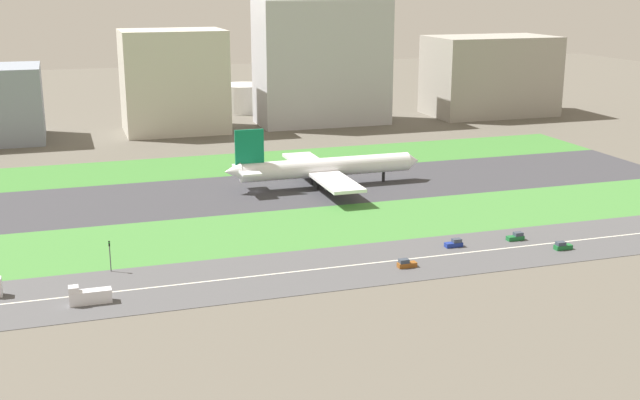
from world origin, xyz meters
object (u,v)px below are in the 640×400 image
at_px(airliner, 322,168).
at_px(car_3, 516,237).
at_px(cargo_warehouse, 490,76).
at_px(fuel_tank_east, 314,96).
at_px(truck_0, 89,296).
at_px(traffic_light, 110,254).
at_px(fuel_tank_west, 187,101).
at_px(car_2, 562,246).
at_px(hangar_building, 174,81).
at_px(car_0, 406,264).
at_px(fuel_tank_centre, 243,98).
at_px(car_1, 454,243).
at_px(office_tower, 322,62).

height_order(airliner, car_3, airliner).
xyz_separation_m(cargo_warehouse, fuel_tank_east, (-75.80, 45.00, -12.44)).
bearing_deg(truck_0, traffic_light, -106.93).
bearing_deg(airliner, traffic_light, -139.24).
bearing_deg(fuel_tank_west, car_2, -77.04).
xyz_separation_m(car_3, truck_0, (-104.75, -10.00, 0.75)).
bearing_deg(hangar_building, car_0, -82.59).
relative_size(traffic_light, cargo_warehouse, 0.12).
height_order(airliner, cargo_warehouse, cargo_warehouse).
bearing_deg(car_3, truck_0, -174.55).
height_order(car_2, fuel_tank_centre, fuel_tank_centre).
bearing_deg(cargo_warehouse, fuel_tank_centre, 158.38).
bearing_deg(traffic_light, fuel_tank_centre, 69.99).
height_order(hangar_building, cargo_warehouse, hangar_building).
relative_size(car_3, traffic_light, 0.61).
relative_size(car_0, fuel_tank_centre, 0.18).
xyz_separation_m(airliner, car_2, (36.55, -78.00, -5.31)).
height_order(cargo_warehouse, fuel_tank_east, cargo_warehouse).
relative_size(truck_0, hangar_building, 0.19).
relative_size(car_0, car_1, 1.00).
bearing_deg(car_2, car_1, -22.46).
height_order(fuel_tank_west, fuel_tank_east, fuel_tank_west).
bearing_deg(cargo_warehouse, fuel_tank_east, 149.30).
xyz_separation_m(car_3, fuel_tank_east, (18.20, 227.00, 5.60)).
height_order(airliner, car_2, airliner).
distance_m(traffic_light, office_tower, 205.51).
height_order(car_0, hangar_building, hangar_building).
height_order(office_tower, fuel_tank_centre, office_tower).
relative_size(car_2, hangar_building, 0.10).
bearing_deg(hangar_building, fuel_tank_east, 30.03).
relative_size(truck_0, fuel_tank_west, 0.44).
bearing_deg(car_3, car_0, -163.92).
bearing_deg(car_2, cargo_warehouse, -114.41).
relative_size(airliner, cargo_warehouse, 1.09).
distance_m(car_0, cargo_warehouse, 231.84).
relative_size(car_3, car_0, 1.00).
relative_size(office_tower, fuel_tank_west, 3.07).
bearing_deg(cargo_warehouse, truck_0, -135.99).
relative_size(car_2, office_tower, 0.08).
xyz_separation_m(car_3, car_0, (-34.68, -10.00, 0.00)).
bearing_deg(car_1, traffic_light, 174.43).
height_order(truck_0, car_1, truck_0).
distance_m(office_tower, fuel_tank_west, 74.25).
bearing_deg(fuel_tank_west, airliner, -83.54).
bearing_deg(airliner, hangar_building, 104.74).
distance_m(airliner, truck_0, 108.36).
bearing_deg(car_3, traffic_light, 175.40).
distance_m(car_3, cargo_warehouse, 205.64).
distance_m(airliner, fuel_tank_centre, 159.32).
height_order(car_3, cargo_warehouse, cargo_warehouse).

